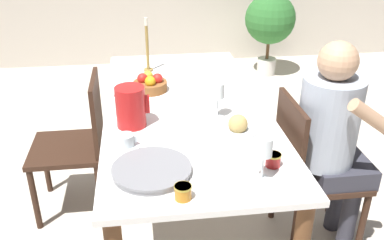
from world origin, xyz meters
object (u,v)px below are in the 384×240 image
object	(u,v)px
wine_glass_juice	(264,149)
teacup_across	(124,107)
jam_jar_red	(183,191)
person_seated	(333,133)
bread_plate	(238,126)
candlestick_tall	(147,50)
jam_jar_amber	(273,159)
chair_opposite	(78,142)
teacup_near_person	(126,142)
chair_person_side	(309,168)
red_pitcher	(131,107)
wine_glass_water	(218,92)
serving_tray	(152,170)
potted_plant	(270,21)
fruit_bowl	(150,84)

from	to	relation	value
wine_glass_juice	teacup_across	size ratio (longest dim) A/B	1.46
jam_jar_red	person_seated	bearing A→B (deg)	30.85
wine_glass_juice	bread_plate	bearing A→B (deg)	90.82
teacup_across	candlestick_tall	bearing A→B (deg)	75.92
bread_plate	jam_jar_amber	distance (m)	0.33
wine_glass_juice	candlestick_tall	distance (m)	1.38
chair_opposite	teacup_near_person	size ratio (longest dim) A/B	6.58
chair_person_side	chair_opposite	world-z (taller)	same
candlestick_tall	chair_opposite	bearing A→B (deg)	-136.22
wine_glass_juice	teacup_near_person	bearing A→B (deg)	148.70
teacup_near_person	bread_plate	size ratio (longest dim) A/B	0.70
red_pitcher	jam_jar_red	world-z (taller)	red_pitcher
wine_glass_water	teacup_near_person	distance (m)	0.54
person_seated	teacup_across	xyz separation A→B (m)	(-1.04, 0.31, 0.07)
teacup_across	candlestick_tall	distance (m)	0.64
teacup_near_person	jam_jar_red	xyz separation A→B (m)	(0.21, -0.42, 0.01)
serving_tray	potted_plant	bearing A→B (deg)	64.52
chair_opposite	fruit_bowl	world-z (taller)	chair_opposite
wine_glass_juice	serving_tray	size ratio (longest dim) A/B	0.58
jam_jar_amber	wine_glass_water	bearing A→B (deg)	106.65
wine_glass_water	fruit_bowl	size ratio (longest dim) A/B	0.95
candlestick_tall	wine_glass_water	bearing A→B (deg)	-65.97
teacup_across	jam_jar_red	world-z (taller)	teacup_across
jam_jar_red	potted_plant	world-z (taller)	potted_plant
chair_person_side	fruit_bowl	bearing A→B (deg)	-123.91
person_seated	jam_jar_amber	xyz separation A→B (m)	(-0.42, -0.31, 0.07)
wine_glass_water	serving_tray	world-z (taller)	wine_glass_water
wine_glass_water	jam_jar_red	bearing A→B (deg)	-110.90
teacup_near_person	wine_glass_juice	bearing A→B (deg)	-31.30
serving_tray	jam_jar_red	bearing A→B (deg)	-59.67
chair_opposite	teacup_across	distance (m)	0.45
serving_tray	candlestick_tall	xyz separation A→B (m)	(0.04, 1.22, 0.13)
chair_opposite	bread_plate	distance (m)	1.02
chair_person_side	serving_tray	world-z (taller)	chair_person_side
teacup_near_person	fruit_bowl	world-z (taller)	fruit_bowl
person_seated	candlestick_tall	xyz separation A→B (m)	(-0.89, 0.92, 0.18)
chair_opposite	jam_jar_amber	distance (m)	1.26
serving_tray	jam_jar_red	size ratio (longest dim) A/B	4.92
wine_glass_water	teacup_across	xyz separation A→B (m)	(-0.48, 0.13, -0.11)
chair_person_side	red_pitcher	xyz separation A→B (m)	(-0.92, 0.10, 0.37)
chair_person_side	person_seated	bearing A→B (deg)	67.22
chair_person_side	fruit_bowl	xyz separation A→B (m)	(-0.81, 0.54, 0.31)
serving_tray	jam_jar_red	world-z (taller)	jam_jar_red
person_seated	jam_jar_amber	bearing A→B (deg)	-52.97
jam_jar_amber	potted_plant	xyz separation A→B (m)	(0.89, 2.95, -0.16)
chair_opposite	candlestick_tall	xyz separation A→B (m)	(0.45, 0.43, 0.41)
wine_glass_juice	jam_jar_red	distance (m)	0.36
person_seated	chair_opposite	bearing A→B (deg)	-110.08
chair_opposite	serving_tray	size ratio (longest dim) A/B	2.60
person_seated	jam_jar_red	xyz separation A→B (m)	(-0.82, -0.49, 0.07)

